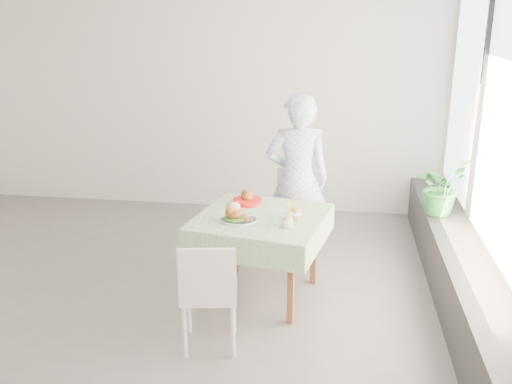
% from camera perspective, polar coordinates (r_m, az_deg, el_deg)
% --- Properties ---
extents(floor, '(6.00, 6.00, 0.00)m').
position_cam_1_polar(floor, '(5.27, -11.91, -9.84)').
color(floor, '#585653').
rests_on(floor, ground).
extents(wall_back, '(6.00, 0.02, 2.80)m').
position_cam_1_polar(wall_back, '(7.15, -5.68, 9.47)').
color(wall_back, silver).
rests_on(wall_back, ground).
extents(wall_right, '(0.02, 5.00, 2.80)m').
position_cam_1_polar(wall_right, '(4.65, 24.13, 3.72)').
color(wall_right, silver).
rests_on(wall_right, ground).
extents(window_pane, '(0.01, 4.80, 2.18)m').
position_cam_1_polar(window_pane, '(4.59, 24.15, 6.77)').
color(window_pane, '#D1E0F9').
rests_on(window_pane, ground).
extents(window_ledge, '(0.40, 4.80, 0.50)m').
position_cam_1_polar(window_ledge, '(4.97, 20.24, -9.10)').
color(window_ledge, black).
rests_on(window_ledge, ground).
extents(cafe_table, '(1.22, 1.22, 0.74)m').
position_cam_1_polar(cafe_table, '(4.93, 0.49, -5.47)').
color(cafe_table, brown).
rests_on(cafe_table, ground).
extents(chair_far, '(0.47, 0.47, 0.89)m').
position_cam_1_polar(chair_far, '(5.77, 3.73, -4.02)').
color(chair_far, white).
rests_on(chair_far, ground).
extents(chair_near, '(0.47, 0.47, 0.85)m').
position_cam_1_polar(chair_near, '(4.31, -4.64, -12.05)').
color(chair_near, white).
rests_on(chair_near, ground).
extents(diner, '(0.67, 0.50, 1.69)m').
position_cam_1_polar(diner, '(5.52, 4.16, 1.23)').
color(diner, '#8FB8E5').
rests_on(diner, ground).
extents(main_dish, '(0.31, 0.31, 0.16)m').
position_cam_1_polar(main_dish, '(4.70, -2.00, -2.31)').
color(main_dish, white).
rests_on(main_dish, cafe_table).
extents(juice_cup_orange, '(0.10, 0.10, 0.27)m').
position_cam_1_polar(juice_cup_orange, '(4.74, 3.96, -2.01)').
color(juice_cup_orange, white).
rests_on(juice_cup_orange, cafe_table).
extents(juice_cup_lemonade, '(0.10, 0.10, 0.27)m').
position_cam_1_polar(juice_cup_lemonade, '(4.57, 3.14, -2.77)').
color(juice_cup_lemonade, white).
rests_on(juice_cup_lemonade, cafe_table).
extents(second_dish, '(0.26, 0.26, 0.12)m').
position_cam_1_polar(second_dish, '(5.13, -0.90, -0.78)').
color(second_dish, red).
rests_on(second_dish, cafe_table).
extents(potted_plant, '(0.66, 0.66, 0.56)m').
position_cam_1_polar(potted_plant, '(5.81, 18.01, 0.54)').
color(potted_plant, '#257131').
rests_on(potted_plant, window_ledge).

